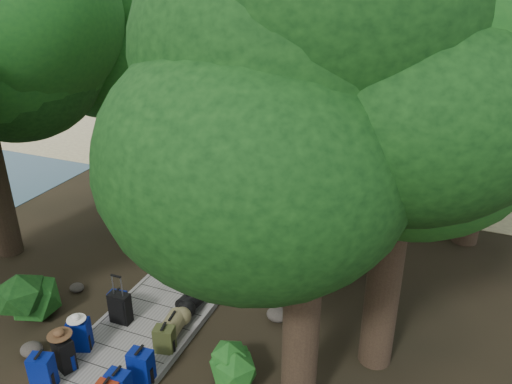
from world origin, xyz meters
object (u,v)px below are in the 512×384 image
at_px(backpack_right_d, 164,338).
at_px(sun_lounger, 412,150).
at_px(backpack_left_c, 80,333).
at_px(duffel_right_black, 192,300).
at_px(backpack_left_b, 64,352).
at_px(backpack_right_c, 141,365).
at_px(backpack_left_a, 42,370).
at_px(backpack_left_d, 118,301).
at_px(lone_suitcase_on_sand, 309,159).
at_px(kayak, 245,135).
at_px(duffel_right_khaki, 173,325).
at_px(suitcase_on_boardwalk, 120,308).

height_order(backpack_right_d, sun_lounger, backpack_right_d).
height_order(backpack_left_c, duffel_right_black, backpack_left_c).
bearing_deg(backpack_left_b, backpack_right_c, 31.66).
height_order(backpack_left_a, backpack_left_d, backpack_left_a).
relative_size(backpack_left_a, lone_suitcase_on_sand, 1.27).
xyz_separation_m(backpack_left_d, backpack_right_d, (1.53, -0.63, 0.02)).
height_order(backpack_right_d, kayak, backpack_right_d).
relative_size(duffel_right_khaki, lone_suitcase_on_sand, 1.04).
bearing_deg(backpack_right_d, duffel_right_black, 84.94).
height_order(backpack_left_a, backpack_left_c, backpack_left_a).
height_order(backpack_right_c, backpack_right_d, backpack_right_c).
height_order(backpack_left_a, duffel_right_black, backpack_left_a).
xyz_separation_m(suitcase_on_boardwalk, lone_suitcase_on_sand, (1.00, 10.16, -0.14)).
height_order(backpack_right_c, duffel_right_black, backpack_right_c).
bearing_deg(backpack_left_a, kayak, 83.90).
xyz_separation_m(backpack_left_c, suitcase_on_boardwalk, (0.23, 0.96, -0.03)).
relative_size(backpack_left_a, backpack_right_d, 1.28).
xyz_separation_m(backpack_left_d, duffel_right_khaki, (1.42, -0.15, -0.07)).
distance_m(duffel_right_khaki, suitcase_on_boardwalk, 1.19).
bearing_deg(suitcase_on_boardwalk, backpack_left_d, 134.30).
distance_m(duffel_right_black, lone_suitcase_on_sand, 9.22).
bearing_deg(backpack_left_d, suitcase_on_boardwalk, -51.11).
xyz_separation_m(backpack_right_c, sun_lounger, (3.13, 13.79, -0.15)).
height_order(backpack_right_d, duffel_right_khaki, backpack_right_d).
xyz_separation_m(backpack_left_b, backpack_left_c, (-0.08, 0.52, 0.01)).
bearing_deg(suitcase_on_boardwalk, backpack_left_b, -97.59).
relative_size(duffel_right_black, sun_lounger, 0.34).
bearing_deg(suitcase_on_boardwalk, kayak, 99.83).
distance_m(backpack_right_c, suitcase_on_boardwalk, 1.80).
bearing_deg(kayak, suitcase_on_boardwalk, -62.75).
bearing_deg(backpack_right_d, backpack_right_c, -99.37).
distance_m(backpack_left_c, lone_suitcase_on_sand, 11.18).
height_order(backpack_left_c, backpack_left_d, backpack_left_c).
height_order(backpack_left_a, suitcase_on_boardwalk, backpack_left_a).
height_order(backpack_left_b, duffel_right_khaki, backpack_left_b).
bearing_deg(duffel_right_black, backpack_left_a, -105.33).
height_order(backpack_left_c, backpack_right_c, backpack_left_c).
distance_m(backpack_left_a, backpack_right_c, 1.68).
distance_m(backpack_left_a, backpack_left_c, 1.02).
distance_m(backpack_left_d, suitcase_on_boardwalk, 0.34).
bearing_deg(duffel_right_black, backpack_left_b, -109.17).
height_order(backpack_left_d, duffel_right_black, backpack_left_d).
relative_size(lone_suitcase_on_sand, kayak, 0.18).
height_order(backpack_left_a, kayak, backpack_left_a).
height_order(backpack_left_a, sun_lounger, backpack_left_a).
xyz_separation_m(backpack_left_d, sun_lounger, (4.69, 12.34, -0.07)).
distance_m(backpack_left_a, suitcase_on_boardwalk, 1.98).
height_order(backpack_left_d, kayak, backpack_left_d).
distance_m(backpack_left_c, sun_lounger, 14.32).
bearing_deg(lone_suitcase_on_sand, suitcase_on_boardwalk, -94.38).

